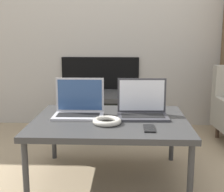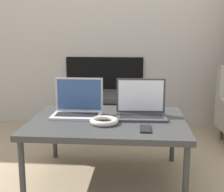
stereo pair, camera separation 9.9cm
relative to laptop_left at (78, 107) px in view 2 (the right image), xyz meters
name	(u,v)px [view 2 (the right image)]	position (x,y,z in m)	size (l,w,h in m)	color
wall_back	(120,4)	(0.21, 1.29, 0.79)	(7.00, 0.08, 2.60)	#ADA89E
table	(108,124)	(0.22, -0.08, -0.09)	(1.01, 0.79, 0.43)	#333333
laptop_left	(78,107)	(0.00, 0.00, 0.00)	(0.34, 0.21, 0.25)	#B2B2B7
laptop_right	(141,108)	(0.43, 0.00, 0.00)	(0.34, 0.22, 0.25)	#38383D
headphones	(104,121)	(0.20, -0.19, -0.04)	(0.18, 0.18, 0.03)	beige
phone	(145,129)	(0.46, -0.29, -0.06)	(0.06, 0.15, 0.01)	black
tv	(102,113)	(0.05, 0.98, -0.29)	(0.49, 0.52, 0.40)	#383838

